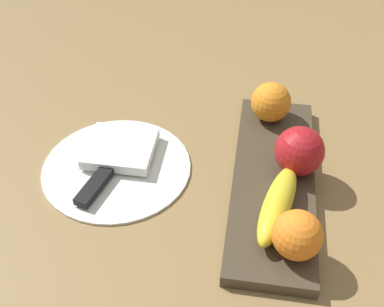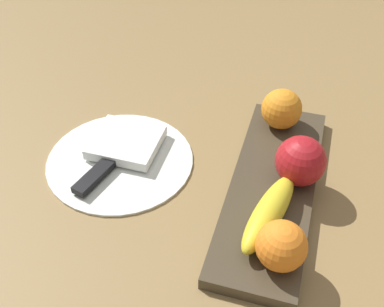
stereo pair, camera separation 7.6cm
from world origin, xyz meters
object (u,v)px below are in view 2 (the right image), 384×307
Objects in this scene: banana at (269,213)px; knife at (101,170)px; fruit_tray at (270,188)px; folded_napkin at (126,142)px; orange_near_banana at (281,246)px; dinner_plate at (120,159)px; apple at (301,161)px; orange_near_apple at (282,109)px.

banana is 0.91× the size of knife.
folded_napkin is (0.03, 0.26, 0.01)m from fruit_tray.
orange_near_banana is at bearing -120.66° from folded_napkin.
fruit_tray is 0.15m from orange_near_banana.
dinner_plate is at bearing -4.99° from knife.
apple is 0.16m from orange_near_banana.
knife is (-0.07, 0.01, -0.00)m from folded_napkin.
banana is at bearing -83.31° from knife.
orange_near_apple is (0.23, 0.02, 0.02)m from banana.
orange_near_banana is 0.38× the size of knife.
dinner_plate is at bearing 180.00° from folded_napkin.
banana reaches higher than dinner_plate.
banana is at bearing -175.32° from orange_near_apple.
fruit_tray is 5.81× the size of orange_near_banana.
fruit_tray is 0.07m from apple.
dinner_plate is 0.05m from knife.
fruit_tray is at bearing -90.00° from dinner_plate.
orange_near_banana is (-0.16, 0.00, -0.00)m from apple.
banana is at bearing 22.01° from orange_near_banana.
folded_napkin reaches higher than fruit_tray.
apple is 1.14× the size of orange_near_banana.
banana is (-0.10, 0.03, -0.02)m from apple.
orange_near_apple is (0.15, 0.01, 0.05)m from fruit_tray.
fruit_tray is 0.28m from knife.
banana reaches higher than folded_napkin.
banana reaches higher than knife.
orange_near_banana is (-0.14, -0.03, 0.05)m from fruit_tray.
fruit_tray is 0.26m from dinner_plate.
apple reaches higher than knife.
orange_near_banana reaches higher than knife.
knife is at bearing 71.88° from orange_near_banana.
folded_napkin is at bearing 2.93° from knife.
knife is at bearing 160.87° from dinner_plate.
apple is 1.11× the size of orange_near_apple.
banana is 1.43× the size of folded_napkin.
apple is (0.02, -0.04, 0.05)m from fruit_tray.
orange_near_apple reaches higher than dinner_plate.
folded_napkin is (0.17, 0.29, -0.04)m from orange_near_banana.
fruit_tray is at bearing 13.79° from orange_near_banana.
orange_near_apple reaches higher than orange_near_banana.
fruit_tray is at bearing -176.37° from orange_near_apple.
orange_near_apple is 0.62× the size of folded_napkin.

